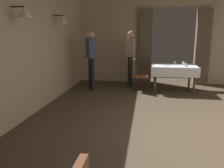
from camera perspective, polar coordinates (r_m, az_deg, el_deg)
The scene contains 11 objects.
ground at distance 4.14m, azimuth 20.28°, elevation -11.44°, with size 10.08×10.08×0.00m, color #4C3D2D.
wall_left at distance 4.39m, azimuth -23.94°, elevation 9.87°, with size 0.49×8.40×3.00m.
wall_back at distance 7.94m, azimuth 15.10°, elevation 11.08°, with size 6.40×0.27×3.00m.
dining_table_mid at distance 6.80m, azimuth 15.14°, elevation 3.74°, with size 1.27×0.98×0.75m.
chair_mid_left at distance 6.67m, azimuth 6.45°, elevation 2.71°, with size 0.44×0.44×0.93m.
glass_mid_a at distance 6.88m, azimuth 17.38°, elevation 4.95°, with size 0.07×0.07×0.11m, color silver.
glass_mid_b at distance 6.55m, azimuth 18.00°, elevation 4.51°, with size 0.07×0.07×0.09m, color silver.
plate_mid_c at distance 6.75m, azimuth 13.45°, elevation 4.63°, with size 0.19×0.19×0.01m, color white.
glass_mid_d at distance 7.09m, azimuth 15.40°, elevation 5.19°, with size 0.07×0.07×0.09m, color silver.
person_waiter_by_doorway at distance 6.69m, azimuth -5.22°, elevation 7.16°, with size 0.38×0.42×1.72m.
person_diner_standing_aside at distance 7.14m, azimuth 4.68°, elevation 7.48°, with size 0.27×0.39×1.72m.
Camera 1 is at (-0.86, -3.72, 1.61)m, focal length 36.65 mm.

